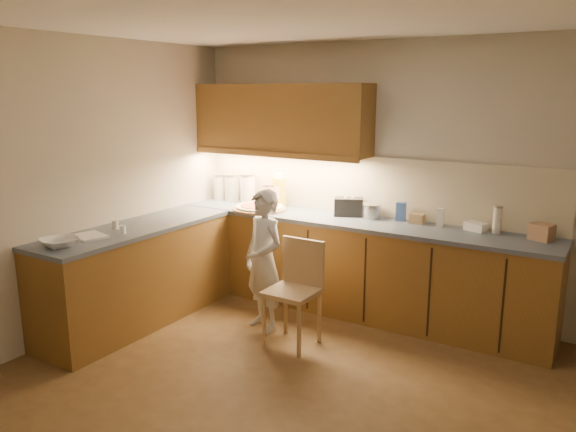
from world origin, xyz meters
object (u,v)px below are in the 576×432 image
at_px(child, 264,261).
at_px(toaster, 349,207).
at_px(pizza_on_board, 259,208).
at_px(oil_jug, 279,191).
at_px(wooden_chair, 296,284).

height_order(child, toaster, child).
relative_size(pizza_on_board, toaster, 1.74).
relative_size(oil_jug, toaster, 1.14).
height_order(pizza_on_board, wooden_chair, pizza_on_board).
xyz_separation_m(child, oil_jug, (-0.46, 0.97, 0.44)).
bearing_deg(pizza_on_board, wooden_chair, -40.90).
distance_m(pizza_on_board, toaster, 0.94).
xyz_separation_m(child, wooden_chair, (0.40, -0.09, -0.12)).
relative_size(wooden_chair, toaster, 2.82).
xyz_separation_m(pizza_on_board, wooden_chair, (0.93, -0.80, -0.42)).
bearing_deg(child, wooden_chair, 9.12).
xyz_separation_m(wooden_chair, oil_jug, (-0.85, 1.06, 0.57)).
bearing_deg(wooden_chair, pizza_on_board, 139.39).
xyz_separation_m(pizza_on_board, toaster, (0.91, 0.24, 0.07)).
bearing_deg(oil_jug, wooden_chair, -51.18).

